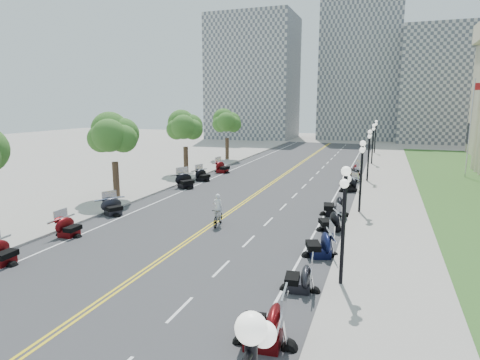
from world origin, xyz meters
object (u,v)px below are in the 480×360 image
at_px(motorcycle_n_3, 299,276).
at_px(flagpole, 470,129).
at_px(cyclist_rider, 218,195).
at_px(bicycle, 218,217).

bearing_deg(motorcycle_n_3, flagpole, 153.03).
height_order(motorcycle_n_3, cyclist_rider, cyclist_rider).
bearing_deg(motorcycle_n_3, cyclist_rider, -144.41).
bearing_deg(motorcycle_n_3, bicycle, -144.41).
bearing_deg(cyclist_rider, bicycle, -90.00).
height_order(motorcycle_n_3, bicycle, motorcycle_n_3).
height_order(flagpole, motorcycle_n_3, flagpole).
relative_size(flagpole, motorcycle_n_3, 5.66).
height_order(flagpole, bicycle, flagpole).
distance_m(motorcycle_n_3, bicycle, 9.64).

